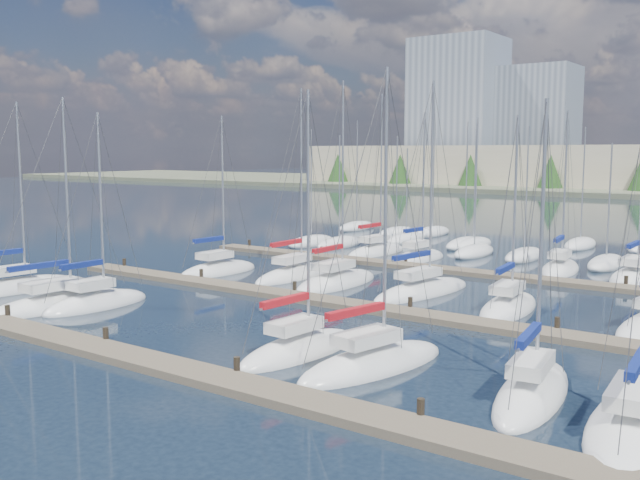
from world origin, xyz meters
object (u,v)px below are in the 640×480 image
Objects in this scene: sailboat_l at (508,307)px; sailboat_p at (560,269)px; sailboat_j at (337,282)px; sailboat_b at (60,304)px; sailboat_g at (639,426)px; sailboat_d at (300,350)px; sailboat_o at (419,258)px; sailboat_n at (376,252)px; sailboat_a at (15,288)px; sailboat_f at (532,393)px; sailboat_h at (218,270)px; sailboat_k at (422,291)px; sailboat_q at (635,277)px; sailboat_e at (373,364)px; sailboat_c at (96,303)px; sailboat_i at (296,274)px.

sailboat_p is (-1.69, 14.57, 0.01)m from sailboat_l.
sailboat_j is 1.12× the size of sailboat_b.
sailboat_g is 1.17× the size of sailboat_d.
sailboat_g is at bearing -46.57° from sailboat_o.
sailboat_b is (-3.64, -28.45, -0.02)m from sailboat_n.
sailboat_o is (14.66, 26.34, 0.02)m from sailboat_a.
sailboat_f is 0.91× the size of sailboat_p.
sailboat_o is (-8.48, 27.00, 0.00)m from sailboat_d.
sailboat_f is at bearing 159.61° from sailboat_g.
sailboat_h is at bearing 147.57° from sailboat_f.
sailboat_k is at bearing 121.80° from sailboat_f.
sailboat_g reaches higher than sailboat_b.
sailboat_e reaches higher than sailboat_q.
sailboat_j reaches higher than sailboat_k.
sailboat_b is at bearing -139.95° from sailboat_c.
sailboat_j is (-7.84, 14.32, -0.01)m from sailboat_d.
sailboat_h is at bearing 95.44° from sailboat_b.
sailboat_a is 0.98× the size of sailboat_e.
sailboat_l is 0.82× the size of sailboat_j.
sailboat_d is 3.65m from sailboat_e.
sailboat_i is 21.40m from sailboat_e.
sailboat_e is (18.79, -0.66, 0.00)m from sailboat_c.
sailboat_c is 32.51m from sailboat_p.
sailboat_p is (4.37, 13.21, -0.00)m from sailboat_k.
sailboat_b is 1.09× the size of sailboat_q.
sailboat_k reaches higher than sailboat_b.
sailboat_b is 1.01× the size of sailboat_p.
sailboat_i is 1.20× the size of sailboat_l.
sailboat_b is at bearing -174.61° from sailboat_d.
sailboat_e is at bearing 3.73° from sailboat_a.
sailboat_e is at bearing 4.46° from sailboat_b.
sailboat_b reaches higher than sailboat_f.
sailboat_q is (30.89, 27.24, -0.01)m from sailboat_a.
sailboat_d is at bearing -63.07° from sailboat_j.
sailboat_g is 1.14× the size of sailboat_p.
sailboat_j is at bearing 170.30° from sailboat_l.
sailboat_k is 1.09× the size of sailboat_a.
sailboat_q is at bearing 39.30° from sailboat_j.
sailboat_l is 1.00× the size of sailboat_q.
sailboat_n is 4.68m from sailboat_o.
sailboat_e is at bearing 171.44° from sailboat_g.
sailboat_i reaches higher than sailboat_l.
sailboat_c is at bearing -129.80° from sailboat_q.
sailboat_c is (-19.41, -12.69, 0.00)m from sailboat_l.
sailboat_f is (-3.80, 1.10, 0.00)m from sailboat_g.
sailboat_n is at bearing 95.09° from sailboat_i.
sailboat_l is 30.25m from sailboat_a.
sailboat_p is at bearing 39.95° from sailboat_h.
sailboat_k is 25.63m from sailboat_a.
sailboat_c is (-3.36, -14.17, -0.01)m from sailboat_i.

